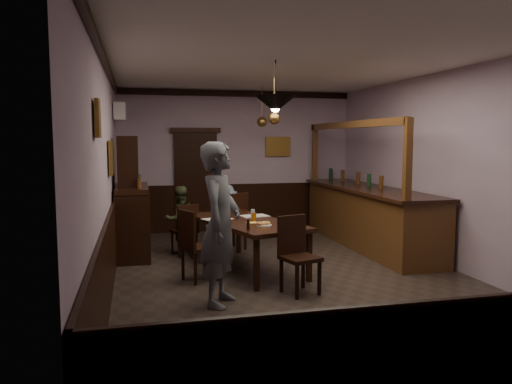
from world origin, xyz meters
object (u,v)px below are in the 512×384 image
object	(u,v)px
coffee_cup	(280,220)
sideboard	(132,208)
chair_far_right	(234,219)
chair_near	(297,251)
bar_counter	(368,215)
pendant_brass_far	(262,122)
person_seated_right	(226,216)
chair_far_left	(186,227)
soda_can	(254,217)
pendant_brass_mid	(274,119)
dining_table	(246,224)
person_standing	(220,224)
person_seated_left	(180,220)
pendant_iron	(275,104)
chair_side	(195,242)

from	to	relation	value
coffee_cup	sideboard	xyz separation A→B (m)	(-2.09, 1.76, 0.01)
chair_far_right	chair_near	world-z (taller)	chair_far_right
bar_counter	pendant_brass_far	world-z (taller)	pendant_brass_far
person_seated_right	pendant_brass_far	world-z (taller)	pendant_brass_far
chair_far_left	soda_can	distance (m)	1.51
coffee_cup	pendant_brass_mid	xyz separation A→B (m)	(0.22, 1.15, 1.50)
chair_far_left	coffee_cup	xyz separation A→B (m)	(1.21, -1.50, 0.32)
dining_table	pendant_brass_mid	world-z (taller)	pendant_brass_mid
person_standing	pendant_brass_far	distance (m)	4.32
person_seated_left	bar_counter	bearing A→B (deg)	154.44
pendant_iron	pendant_brass_far	distance (m)	3.16
chair_near	chair_side	xyz separation A→B (m)	(-1.21, 0.79, 0.01)
dining_table	soda_can	world-z (taller)	soda_can
chair_far_right	pendant_brass_mid	size ratio (longest dim) A/B	1.26
person_seated_left	coffee_cup	world-z (taller)	person_seated_left
coffee_cup	person_seated_right	bearing A→B (deg)	85.12
chair_side	pendant_brass_far	xyz separation A→B (m)	(1.66, 2.81, 1.75)
bar_counter	chair_side	bearing A→B (deg)	-154.91
chair_far_right	sideboard	xyz separation A→B (m)	(-1.75, 0.01, 0.25)
person_seated_left	bar_counter	world-z (taller)	bar_counter
chair_side	soda_can	world-z (taller)	chair_side
chair_far_right	person_seated_right	bearing A→B (deg)	-95.17
dining_table	chair_side	bearing A→B (deg)	-150.48
person_seated_left	chair_side	bearing A→B (deg)	70.24
dining_table	chair_far_right	bearing A→B (deg)	86.91
coffee_cup	chair_side	bearing A→B (deg)	165.80
dining_table	person_seated_left	distance (m)	1.62
pendant_brass_mid	chair_near	bearing A→B (deg)	-97.16
dining_table	chair_side	size ratio (longest dim) A/B	2.40
sideboard	bar_counter	size ratio (longest dim) A/B	0.50
coffee_cup	sideboard	size ratio (longest dim) A/B	0.04
chair_side	pendant_iron	world-z (taller)	pendant_iron
pendant_brass_mid	pendant_iron	bearing A→B (deg)	-104.97
person_seated_right	pendant_brass_mid	distance (m)	2.04
dining_table	chair_far_left	xyz separation A→B (m)	(-0.80, 1.09, -0.20)
dining_table	pendant_iron	bearing A→B (deg)	-73.10
chair_far_left	person_seated_left	world-z (taller)	person_seated_left
chair_far_right	chair_near	bearing A→B (deg)	72.54
soda_can	bar_counter	bearing A→B (deg)	25.93
chair_far_right	person_standing	world-z (taller)	person_standing
person_seated_left	person_seated_right	bearing A→B (deg)	175.56
chair_far_left	chair_near	xyz separation A→B (m)	(1.18, -2.35, 0.06)
dining_table	chair_side	world-z (taller)	chair_side
chair_far_right	person_standing	xyz separation A→B (m)	(-0.71, -2.85, 0.41)
person_standing	coffee_cup	xyz separation A→B (m)	(1.05, 1.09, -0.17)
person_standing	soda_can	xyz separation A→B (m)	(0.74, 1.42, -0.16)
chair_far_left	pendant_brass_far	world-z (taller)	pendant_brass_far
chair_near	person_standing	world-z (taller)	person_standing
chair_far_left	chair_side	size ratio (longest dim) A/B	0.88
person_seated_left	pendant_iron	xyz separation A→B (m)	(1.11, -2.12, 1.84)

